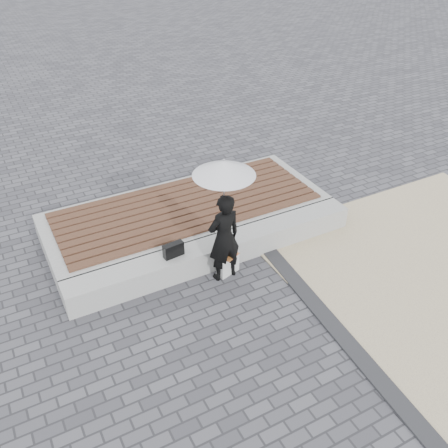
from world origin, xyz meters
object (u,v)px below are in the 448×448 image
at_px(seating_ledge, 218,251).
at_px(canvas_tote, 228,263).
at_px(handbag, 173,250).
at_px(woman, 224,238).
at_px(parasol, 224,168).

xyz_separation_m(seating_ledge, canvas_tote, (0.00, -0.34, -0.01)).
height_order(handbag, canvas_tote, handbag).
bearing_deg(woman, seating_ledge, -106.92).
xyz_separation_m(seating_ledge, parasol, (-0.09, -0.39, 1.73)).
bearing_deg(seating_ledge, canvas_tote, -89.44).
distance_m(woman, parasol, 1.18).
bearing_deg(parasol, canvas_tote, 25.49).
distance_m(woman, canvas_tote, 0.56).
xyz_separation_m(seating_ledge, handbag, (-0.77, -0.02, 0.31)).
height_order(seating_ledge, canvas_tote, seating_ledge).
height_order(seating_ledge, handbag, handbag).
relative_size(seating_ledge, parasol, 4.39).
relative_size(seating_ledge, handbag, 15.39).
bearing_deg(canvas_tote, handbag, 141.33).
relative_size(woman, parasol, 1.31).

